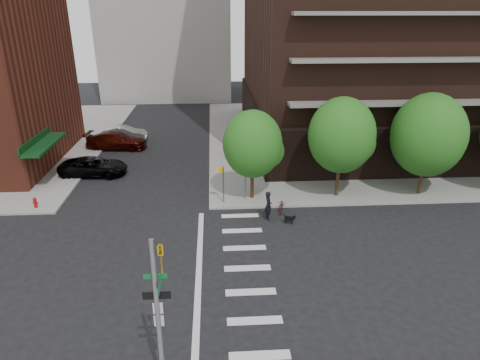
# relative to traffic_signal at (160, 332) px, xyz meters

# --- Properties ---
(ground) EXTENTS (120.00, 120.00, 0.00)m
(ground) POSITION_rel_traffic_signal_xyz_m (0.47, 7.49, -2.70)
(ground) COLOR black
(ground) RESTS_ON ground
(sidewalk_ne) EXTENTS (39.00, 33.00, 0.15)m
(sidewalk_ne) POSITION_rel_traffic_signal_xyz_m (20.97, 30.99, -2.62)
(sidewalk_ne) COLOR gray
(sidewalk_ne) RESTS_ON ground
(crosswalk) EXTENTS (3.85, 13.00, 0.01)m
(crosswalk) POSITION_rel_traffic_signal_xyz_m (2.68, 7.49, -2.69)
(crosswalk) COLOR silver
(crosswalk) RESTS_ON ground
(tree_a) EXTENTS (4.00, 4.00, 5.90)m
(tree_a) POSITION_rel_traffic_signal_xyz_m (4.47, 15.99, 1.35)
(tree_a) COLOR #301E11
(tree_a) RESTS_ON sidewalk_ne
(tree_b) EXTENTS (4.50, 4.50, 6.65)m
(tree_b) POSITION_rel_traffic_signal_xyz_m (10.47, 15.99, 1.85)
(tree_b) COLOR #301E11
(tree_b) RESTS_ON sidewalk_ne
(tree_c) EXTENTS (5.00, 5.00, 6.80)m
(tree_c) POSITION_rel_traffic_signal_xyz_m (16.47, 15.99, 1.75)
(tree_c) COLOR #301E11
(tree_c) RESTS_ON sidewalk_ne
(traffic_signal) EXTENTS (0.90, 0.75, 6.00)m
(traffic_signal) POSITION_rel_traffic_signal_xyz_m (0.00, 0.00, 0.00)
(traffic_signal) COLOR slate
(traffic_signal) RESTS_ON sidewalk_s
(pedestrian_signal) EXTENTS (2.18, 0.67, 2.60)m
(pedestrian_signal) POSITION_rel_traffic_signal_xyz_m (2.79, 15.42, -0.84)
(pedestrian_signal) COLOR slate
(pedestrian_signal) RESTS_ON sidewalk_ne
(fire_hydrant) EXTENTS (0.24, 0.24, 0.73)m
(fire_hydrant) POSITION_rel_traffic_signal_xyz_m (-10.03, 15.29, -2.15)
(fire_hydrant) COLOR #A50C0C
(fire_hydrant) RESTS_ON sidewalk_nw
(parked_car_black) EXTENTS (2.71, 5.37, 1.46)m
(parked_car_black) POSITION_rel_traffic_signal_xyz_m (-7.73, 21.44, -1.97)
(parked_car_black) COLOR black
(parked_car_black) RESTS_ON ground
(parked_car_maroon) EXTENTS (2.74, 5.77, 1.62)m
(parked_car_maroon) POSITION_rel_traffic_signal_xyz_m (-7.31, 28.33, -1.89)
(parked_car_maroon) COLOR #380A05
(parked_car_maroon) RESTS_ON ground
(parked_car_silver) EXTENTS (1.72, 4.49, 1.46)m
(parked_car_silver) POSITION_rel_traffic_signal_xyz_m (-7.06, 31.09, -1.97)
(parked_car_silver) COLOR #B8BABF
(parked_car_silver) RESTS_ON ground
(scooter) EXTENTS (0.82, 1.59, 0.80)m
(scooter) POSITION_rel_traffic_signal_xyz_m (6.26, 13.99, -2.30)
(scooter) COLOR maroon
(scooter) RESTS_ON ground
(dog_walker) EXTENTS (0.75, 0.55, 1.89)m
(dog_walker) POSITION_rel_traffic_signal_xyz_m (5.22, 12.94, -1.75)
(dog_walker) COLOR black
(dog_walker) RESTS_ON ground
(dog) EXTENTS (0.68, 0.40, 0.57)m
(dog) POSITION_rel_traffic_signal_xyz_m (6.48, 12.23, -2.34)
(dog) COLOR black
(dog) RESTS_ON ground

